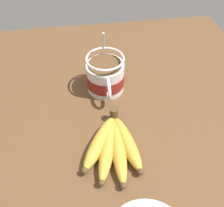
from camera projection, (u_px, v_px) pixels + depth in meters
table at (118, 112)px, 67.50cm from camera, size 90.71×90.71×2.73cm
coffee_mug at (105, 77)px, 68.65cm from camera, size 16.78×10.47×16.86cm
banana_bunch at (113, 145)px, 56.47cm from camera, size 20.26×14.62×4.03cm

